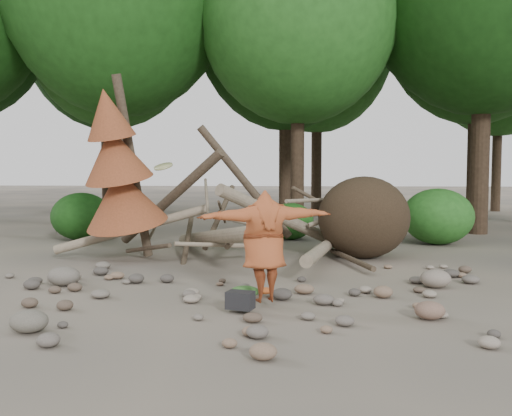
{
  "coord_description": "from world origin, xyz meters",
  "views": [
    {
      "loc": [
        0.99,
        -9.5,
        2.17
      ],
      "look_at": [
        0.2,
        1.5,
        1.4
      ],
      "focal_mm": 40.0,
      "sensor_mm": 36.0,
      "label": 1
    }
  ],
  "objects": [
    {
      "name": "frisbee_thrower",
      "position": [
        0.48,
        -0.67,
        0.96
      ],
      "size": [
        2.82,
        1.29,
        2.2
      ],
      "color": "#9C4623",
      "rests_on": "ground"
    },
    {
      "name": "forest_backdrop",
      "position": [
        -1.01,
        13.89,
        8.87
      ],
      "size": [
        33.68,
        19.18,
        15.68
      ],
      "color": "#38281C",
      "rests_on": "ground"
    },
    {
      "name": "dead_conifer",
      "position": [
        -3.12,
        3.37,
        2.11
      ],
      "size": [
        2.06,
        2.16,
        4.35
      ],
      "color": "#4C3F30",
      "rests_on": "ground"
    },
    {
      "name": "bush_mid",
      "position": [
        0.8,
        7.8,
        0.56
      ],
      "size": [
        1.4,
        1.4,
        1.12
      ],
      "primitive_type": "ellipsoid",
      "color": "#1F5719",
      "rests_on": "ground"
    },
    {
      "name": "cloth_green",
      "position": [
        0.14,
        -0.27,
        0.09
      ],
      "size": [
        0.49,
        0.41,
        0.18
      ],
      "primitive_type": "ellipsoid",
      "color": "#316127",
      "rests_on": "ground"
    },
    {
      "name": "boulder_front_left",
      "position": [
        -2.54,
        -2.33,
        0.15
      ],
      "size": [
        0.5,
        0.45,
        0.3
      ],
      "primitive_type": "ellipsoid",
      "color": "#635E53",
      "rests_on": "ground"
    },
    {
      "name": "boulder_front_right",
      "position": [
        2.9,
        -1.28,
        0.13
      ],
      "size": [
        0.44,
        0.39,
        0.26
      ],
      "primitive_type": "ellipsoid",
      "color": "#7B5D4D",
      "rests_on": "ground"
    },
    {
      "name": "boulder_mid_right",
      "position": [
        3.51,
        0.95,
        0.17
      ],
      "size": [
        0.56,
        0.5,
        0.33
      ],
      "primitive_type": "ellipsoid",
      "color": "gray",
      "rests_on": "ground"
    },
    {
      "name": "cloth_orange",
      "position": [
        0.45,
        -0.02,
        0.06
      ],
      "size": [
        0.31,
        0.25,
        0.11
      ],
      "primitive_type": "ellipsoid",
      "color": "#A7481C",
      "rests_on": "ground"
    },
    {
      "name": "boulder_mid_left",
      "position": [
        -3.31,
        0.63,
        0.18
      ],
      "size": [
        0.6,
        0.54,
        0.36
      ],
      "primitive_type": "ellipsoid",
      "color": "#686157",
      "rests_on": "ground"
    },
    {
      "name": "deadfall_pile",
      "position": [
        2.02,
        4.24,
        0.95
      ],
      "size": [
        8.55,
        5.24,
        3.3
      ],
      "color": "#332619",
      "rests_on": "ground"
    },
    {
      "name": "backpack",
      "position": [
        0.15,
        -1.1,
        0.13
      ],
      "size": [
        0.45,
        0.37,
        0.26
      ],
      "primitive_type": "cube",
      "rotation": [
        0.0,
        0.0,
        -0.29
      ],
      "color": "black",
      "rests_on": "ground"
    },
    {
      "name": "bush_left",
      "position": [
        -5.5,
        7.2,
        0.72
      ],
      "size": [
        1.8,
        1.8,
        1.44
      ],
      "primitive_type": "ellipsoid",
      "color": "#174512",
      "rests_on": "ground"
    },
    {
      "name": "ground",
      "position": [
        0.0,
        0.0,
        0.0
      ],
      "size": [
        120.0,
        120.0,
        0.0
      ],
      "primitive_type": "plane",
      "color": "#514C44",
      "rests_on": "ground"
    },
    {
      "name": "bush_right",
      "position": [
        5.0,
        7.0,
        0.8
      ],
      "size": [
        2.0,
        2.0,
        1.6
      ],
      "primitive_type": "ellipsoid",
      "color": "#286720",
      "rests_on": "ground"
    }
  ]
}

